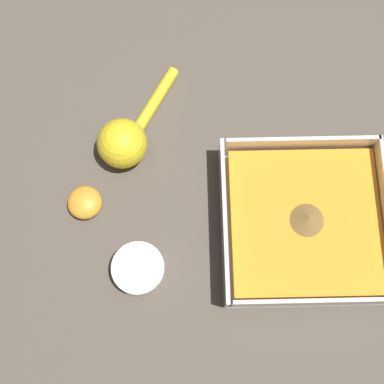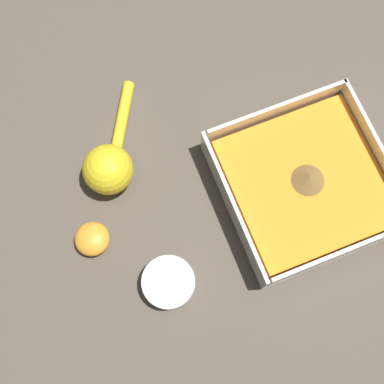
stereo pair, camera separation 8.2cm
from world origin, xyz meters
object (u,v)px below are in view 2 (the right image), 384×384
(spice_bowl, at_px, (169,283))
(square_dish, at_px, (303,184))
(lemon_squeezer, at_px, (109,165))
(lemon_half, at_px, (92,239))

(spice_bowl, bearing_deg, square_dish, 104.45)
(square_dish, bearing_deg, lemon_squeezer, -116.66)
(spice_bowl, distance_m, lemon_half, 0.14)
(lemon_squeezer, distance_m, lemon_half, 0.12)
(square_dish, distance_m, lemon_half, 0.34)
(lemon_half, bearing_deg, square_dish, 83.01)
(spice_bowl, xyz_separation_m, lemon_half, (-0.11, -0.09, 0.00))
(spice_bowl, relative_size, lemon_squeezer, 0.42)
(spice_bowl, relative_size, lemon_half, 1.47)
(square_dish, relative_size, spice_bowl, 3.11)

